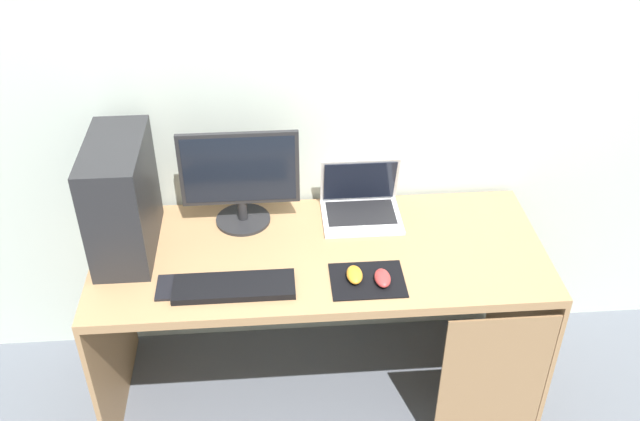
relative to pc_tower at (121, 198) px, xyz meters
The scene contains 11 objects.
ground_plane 1.19m from the pc_tower, ahead, with size 8.00×8.00×0.00m, color slate.
wall_back 0.84m from the pc_tower, 23.01° to the left, with size 4.00×0.05×2.60m.
desk 0.81m from the pc_tower, ahead, with size 1.67×0.68×0.74m.
pc_tower is the anchor object (origin of this frame).
monitor 0.44m from the pc_tower, 16.16° to the left, with size 0.45×0.21×0.40m.
laptop 0.91m from the pc_tower, ahead, with size 0.31×0.25×0.23m.
keyboard 0.52m from the pc_tower, 35.25° to the right, with size 0.42×0.14×0.02m, color black.
mousepad 0.92m from the pc_tower, 17.32° to the right, with size 0.26×0.20×0.01m, color black.
mouse_left 0.87m from the pc_tower, 17.58° to the right, with size 0.06×0.10×0.03m, color orange.
mouse_right 0.97m from the pc_tower, 17.28° to the right, with size 0.06×0.10×0.03m, color #B23333.
cell_phone 0.37m from the pc_tower, 58.10° to the right, with size 0.07×0.13×0.01m, color black.
Camera 1 is at (-0.16, -2.06, 2.36)m, focal length 39.81 mm.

